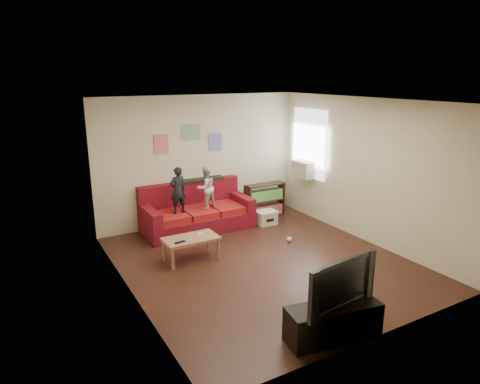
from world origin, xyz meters
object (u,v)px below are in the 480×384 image
child_a (178,190)px  sofa (196,213)px  file_box (266,217)px  bookshelf (265,202)px  child_b (206,188)px  television (336,282)px  tv_stand (333,322)px  coffee_table (191,241)px

child_a → sofa: bearing=-163.8°
file_box → bookshelf: bearing=60.7°
child_b → television: bearing=72.7°
file_box → child_b: bearing=165.8°
file_box → television: 4.17m
file_box → tv_stand: 4.13m
child_a → coffee_table: (-0.27, -1.23, -0.57)m
coffee_table → tv_stand: bearing=-78.6°
coffee_table → sofa: bearing=62.7°
sofa → file_box: 1.49m
child_a → child_b: 0.60m
sofa → coffee_table: bearing=-117.3°
child_b → coffee_table: (-0.87, -1.23, -0.54)m
child_b → file_box: bearing=152.4°
bookshelf → child_a: bearing=-175.6°
child_b → bookshelf: size_ratio=0.93×
sofa → child_a: child_a is taller
tv_stand → television: (0.00, 0.00, 0.53)m
child_a → child_b: (0.60, -0.00, -0.03)m
child_b → child_a: bearing=-13.4°
child_a → coffee_table: 1.38m
bookshelf → television: television is taller
tv_stand → television: 0.53m
coffee_table → television: 3.01m
bookshelf → tv_stand: (-1.80, -4.31, -0.11)m
tv_stand → television: television is taller
child_b → television: 4.16m
child_a → child_b: child_a is taller
sofa → file_box: sofa is taller
sofa → television: (-0.14, -4.33, 0.43)m
tv_stand → television: bearing=9.6°
child_a → television: child_a is taller
tv_stand → television: size_ratio=1.07×
child_b → bookshelf: child_b is taller
sofa → bookshelf: sofa is taller
child_b → bookshelf: 1.63m
bookshelf → file_box: size_ratio=2.17×
bookshelf → tv_stand: 4.67m
coffee_table → file_box: coffee_table is taller
child_b → tv_stand: bearing=72.7°
child_a → file_box: child_a is taller
coffee_table → child_b: bearing=54.6°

